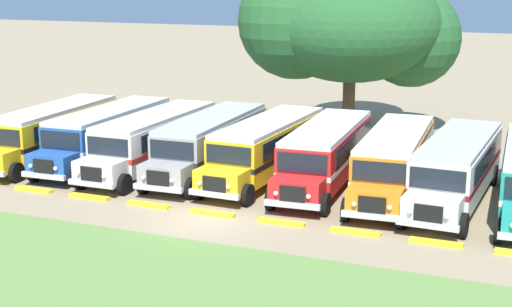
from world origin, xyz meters
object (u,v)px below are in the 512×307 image
(parked_bus_slot_2, at_px, (154,138))
(parked_bus_slot_5, at_px, (326,152))
(parked_bus_slot_0, at_px, (53,130))
(broad_shade_tree, at_px, (349,22))
(parked_bus_slot_4, at_px, (267,146))
(parked_bus_slot_3, at_px, (210,141))
(parked_bus_slot_6, at_px, (395,159))
(parked_bus_slot_7, at_px, (457,166))
(parked_bus_slot_1, at_px, (108,132))

(parked_bus_slot_2, height_order, parked_bus_slot_5, same)
(parked_bus_slot_0, height_order, broad_shade_tree, broad_shade_tree)
(parked_bus_slot_2, bearing_deg, parked_bus_slot_4, 95.73)
(broad_shade_tree, bearing_deg, parked_bus_slot_4, -93.47)
(parked_bus_slot_3, bearing_deg, parked_bus_slot_6, 86.73)
(parked_bus_slot_7, bearing_deg, parked_bus_slot_5, -91.46)
(parked_bus_slot_1, height_order, parked_bus_slot_5, same)
(parked_bus_slot_7, xyz_separation_m, broad_shade_tree, (-8.59, 12.61, 5.45))
(parked_bus_slot_4, relative_size, parked_bus_slot_6, 1.00)
(parked_bus_slot_3, height_order, parked_bus_slot_5, same)
(parked_bus_slot_2, bearing_deg, broad_shade_tree, 151.63)
(parked_bus_slot_1, distance_m, parked_bus_slot_5, 12.22)
(parked_bus_slot_1, distance_m, parked_bus_slot_6, 15.58)
(parked_bus_slot_5, bearing_deg, parked_bus_slot_7, 82.61)
(parked_bus_slot_0, bearing_deg, broad_shade_tree, 131.76)
(broad_shade_tree, bearing_deg, parked_bus_slot_1, -128.50)
(parked_bus_slot_0, height_order, parked_bus_slot_3, same)
(parked_bus_slot_6, bearing_deg, parked_bus_slot_4, -96.50)
(parked_bus_slot_7, bearing_deg, parked_bus_slot_2, -87.23)
(parked_bus_slot_7, bearing_deg, parked_bus_slot_1, -88.19)
(parked_bus_slot_5, distance_m, broad_shade_tree, 13.55)
(parked_bus_slot_1, distance_m, parked_bus_slot_7, 18.43)
(parked_bus_slot_1, bearing_deg, parked_bus_slot_6, 88.36)
(parked_bus_slot_6, height_order, parked_bus_slot_7, same)
(parked_bus_slot_0, relative_size, parked_bus_slot_4, 1.00)
(broad_shade_tree, bearing_deg, parked_bus_slot_6, -65.11)
(parked_bus_slot_4, distance_m, parked_bus_slot_5, 3.11)
(parked_bus_slot_0, distance_m, parked_bus_slot_1, 3.27)
(parked_bus_slot_0, xyz_separation_m, parked_bus_slot_7, (21.65, 0.33, 0.00))
(parked_bus_slot_7, height_order, broad_shade_tree, broad_shade_tree)
(broad_shade_tree, bearing_deg, parked_bus_slot_2, -118.26)
(parked_bus_slot_1, xyz_separation_m, parked_bus_slot_3, (6.01, 0.23, 0.00))
(parked_bus_slot_6, bearing_deg, parked_bus_slot_1, -93.60)
(parked_bus_slot_4, relative_size, parked_bus_slot_5, 1.00)
(broad_shade_tree, bearing_deg, parked_bus_slot_7, -55.74)
(parked_bus_slot_1, xyz_separation_m, parked_bus_slot_4, (9.11, 0.33, 0.00))
(parked_bus_slot_2, bearing_deg, parked_bus_slot_7, 90.10)
(parked_bus_slot_3, relative_size, parked_bus_slot_4, 1.00)
(parked_bus_slot_0, height_order, parked_bus_slot_7, same)
(parked_bus_slot_1, bearing_deg, parked_bus_slot_4, 90.42)
(parked_bus_slot_5, relative_size, parked_bus_slot_7, 1.00)
(parked_bus_slot_2, height_order, parked_bus_slot_6, same)
(parked_bus_slot_0, relative_size, broad_shade_tree, 0.81)
(parked_bus_slot_6, relative_size, parked_bus_slot_7, 1.00)
(parked_bus_slot_0, distance_m, parked_bus_slot_6, 18.81)
(parked_bus_slot_0, xyz_separation_m, broad_shade_tree, (13.06, 12.94, 5.45))
(parked_bus_slot_4, bearing_deg, broad_shade_tree, 178.41)
(parked_bus_slot_5, height_order, broad_shade_tree, broad_shade_tree)
(parked_bus_slot_1, distance_m, parked_bus_slot_4, 9.12)
(parked_bus_slot_2, relative_size, parked_bus_slot_5, 0.99)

